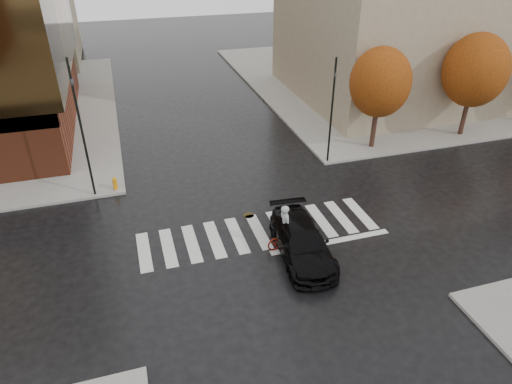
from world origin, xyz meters
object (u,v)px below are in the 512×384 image
(cyclist, at_px, (286,233))
(traffic_light_nw, at_px, (80,121))
(fire_hydrant, at_px, (115,183))
(sedan, at_px, (302,242))
(traffic_light_ne, at_px, (332,106))

(cyclist, xyz_separation_m, traffic_light_nw, (-8.46, 7.30, 3.64))
(fire_hydrant, bearing_deg, sedan, -46.79)
(traffic_light_nw, distance_m, fire_hydrant, 4.00)
(traffic_light_nw, height_order, traffic_light_ne, traffic_light_nw)
(cyclist, relative_size, fire_hydrant, 3.01)
(cyclist, height_order, traffic_light_nw, traffic_light_nw)
(traffic_light_nw, xyz_separation_m, traffic_light_ne, (13.92, 0.00, -0.69))
(traffic_light_ne, bearing_deg, cyclist, 36.07)
(sedan, bearing_deg, cyclist, 124.38)
(sedan, height_order, fire_hydrant, sedan)
(traffic_light_ne, bearing_deg, traffic_light_nw, -17.14)
(traffic_light_nw, bearing_deg, cyclist, 56.55)
(cyclist, bearing_deg, sedan, -159.15)
(cyclist, distance_m, traffic_light_nw, 11.75)
(traffic_light_nw, height_order, fire_hydrant, traffic_light_nw)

